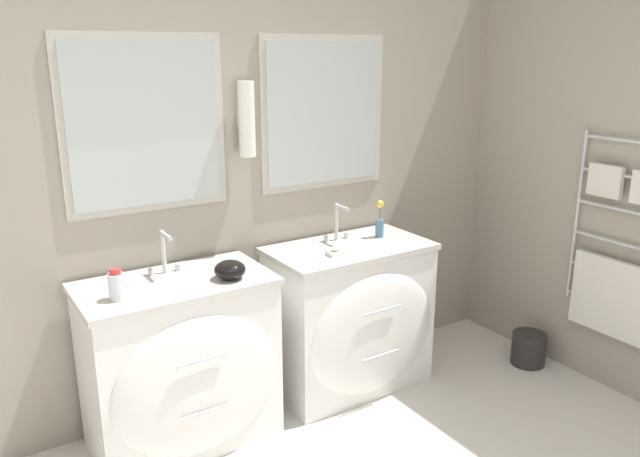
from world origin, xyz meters
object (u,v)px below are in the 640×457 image
at_px(vanity_left, 182,364).
at_px(waste_bin, 529,348).
at_px(toiletry_bottle, 117,286).
at_px(vanity_right, 352,317).
at_px(flower_vase, 380,222).
at_px(amenity_bowl, 230,270).

height_order(vanity_left, waste_bin, vanity_left).
distance_m(vanity_left, toiletry_bottle, 0.58).
height_order(vanity_left, vanity_right, same).
distance_m(toiletry_bottle, waste_bin, 2.60).
relative_size(vanity_right, waste_bin, 4.27).
relative_size(vanity_left, flower_vase, 4.15).
height_order(amenity_bowl, waste_bin, amenity_bowl).
distance_m(toiletry_bottle, flower_vase, 1.59).
height_order(toiletry_bottle, waste_bin, toiletry_bottle).
bearing_deg(amenity_bowl, waste_bin, -9.26).
relative_size(vanity_left, toiletry_bottle, 6.38).
relative_size(vanity_right, flower_vase, 4.15).
height_order(vanity_right, amenity_bowl, amenity_bowl).
bearing_deg(toiletry_bottle, amenity_bowl, -3.19).
xyz_separation_m(vanity_left, toiletry_bottle, (-0.29, -0.05, 0.49)).
height_order(vanity_left, flower_vase, flower_vase).
bearing_deg(vanity_left, toiletry_bottle, -169.99).
relative_size(vanity_right, toiletry_bottle, 6.38).
xyz_separation_m(flower_vase, waste_bin, (0.86, -0.48, -0.86)).
bearing_deg(vanity_left, flower_vase, 3.72).
bearing_deg(flower_vase, vanity_left, -176.28).
height_order(flower_vase, waste_bin, flower_vase).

